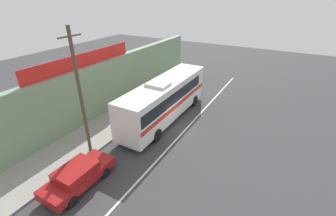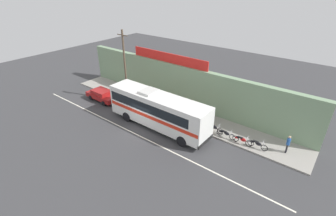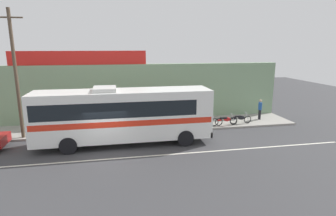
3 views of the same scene
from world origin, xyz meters
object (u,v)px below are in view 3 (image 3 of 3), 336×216
motorcycle_orange (240,119)px  motorcycle_purple (206,121)px  intercity_bus (123,113)px  pedestrian_far_left (260,108)px  motorcycle_green (226,120)px  motorcycle_blue (188,121)px  utility_pole (16,73)px

motorcycle_orange → motorcycle_purple: 2.95m
intercity_bus → pedestrian_far_left: 12.18m
motorcycle_green → motorcycle_purple: bearing=179.6°
motorcycle_orange → motorcycle_purple: (-2.94, -0.22, 0.00)m
intercity_bus → motorcycle_blue: bearing=27.0°
pedestrian_far_left → motorcycle_purple: bearing=-167.1°
intercity_bus → motorcycle_green: size_ratio=5.98×
utility_pole → motorcycle_purple: utility_pole is taller
utility_pole → motorcycle_green: utility_pole is taller
motorcycle_blue → pedestrian_far_left: (6.56, 0.93, 0.58)m
intercity_bus → motorcycle_purple: bearing=19.8°
utility_pole → motorcycle_green: size_ratio=4.54×
motorcycle_green → motorcycle_purple: size_ratio=0.97×
motorcycle_green → pedestrian_far_left: pedestrian_far_left is taller
motorcycle_blue → pedestrian_far_left: bearing=8.0°
utility_pole → motorcycle_orange: bearing=1.1°
motorcycle_purple → pedestrian_far_left: bearing=12.9°
intercity_bus → motorcycle_orange: size_ratio=6.10×
motorcycle_green → motorcycle_orange: same height
motorcycle_green → pedestrian_far_left: bearing=18.6°
utility_pole → motorcycle_blue: 12.46m
intercity_bus → utility_pole: 7.52m
motorcycle_orange → pedestrian_far_left: pedestrian_far_left is taller
motorcycle_blue → motorcycle_orange: (4.35, -0.03, 0.00)m
utility_pole → motorcycle_orange: size_ratio=4.62×
intercity_bus → utility_pole: (-6.74, 2.24, 2.46)m
utility_pole → motorcycle_orange: (16.15, 0.32, -3.96)m
utility_pole → pedestrian_far_left: bearing=4.0°
utility_pole → pedestrian_far_left: 18.72m
motorcycle_blue → pedestrian_far_left: 6.65m
utility_pole → intercity_bus: bearing=-18.3°
motorcycle_orange → motorcycle_blue: bearing=179.6°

